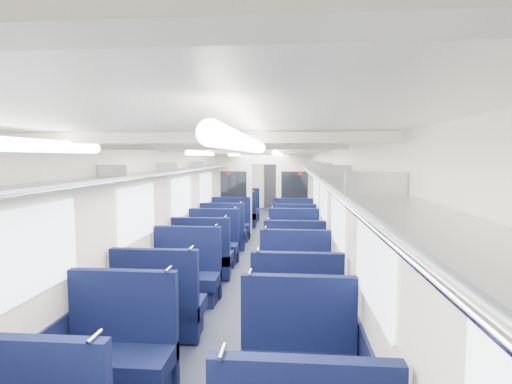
{
  "coord_description": "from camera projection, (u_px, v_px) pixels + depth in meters",
  "views": [
    {
      "loc": [
        0.74,
        -8.26,
        2.2
      ],
      "look_at": [
        -0.23,
        3.14,
        1.2
      ],
      "focal_mm": 27.93,
      "sensor_mm": 36.0,
      "label": 1
    }
  ],
  "objects": [
    {
      "name": "floor",
      "position": [
        254.0,
        261.0,
        8.45
      ],
      "size": [
        2.8,
        18.0,
        0.01
      ],
      "primitive_type": "cube",
      "color": "black",
      "rests_on": "ground"
    },
    {
      "name": "ceiling",
      "position": [
        254.0,
        150.0,
        8.25
      ],
      "size": [
        2.8,
        18.0,
        0.01
      ],
      "primitive_type": "cube",
      "color": "silver",
      "rests_on": "wall_left"
    },
    {
      "name": "wall_left",
      "position": [
        189.0,
        206.0,
        8.47
      ],
      "size": [
        0.02,
        18.0,
        2.35
      ],
      "primitive_type": "cube",
      "color": "beige",
      "rests_on": "floor"
    },
    {
      "name": "dado_left",
      "position": [
        190.0,
        244.0,
        8.54
      ],
      "size": [
        0.03,
        17.9,
        0.7
      ],
      "primitive_type": "cube",
      "color": "black",
      "rests_on": "floor"
    },
    {
      "name": "wall_right",
      "position": [
        322.0,
        207.0,
        8.23
      ],
      "size": [
        0.02,
        18.0,
        2.35
      ],
      "primitive_type": "cube",
      "color": "beige",
      "rests_on": "floor"
    },
    {
      "name": "dado_right",
      "position": [
        320.0,
        246.0,
        8.31
      ],
      "size": [
        0.03,
        17.9,
        0.7
      ],
      "primitive_type": "cube",
      "color": "black",
      "rests_on": "floor"
    },
    {
      "name": "wall_far",
      "position": [
        273.0,
        181.0,
        17.29
      ],
      "size": [
        2.8,
        0.02,
        2.35
      ],
      "primitive_type": "cube",
      "color": "beige",
      "rests_on": "floor"
    },
    {
      "name": "luggage_rack_left",
      "position": [
        197.0,
        168.0,
        8.39
      ],
      "size": [
        0.36,
        17.4,
        0.18
      ],
      "color": "#B2B5BA",
      "rests_on": "wall_left"
    },
    {
      "name": "luggage_rack_right",
      "position": [
        313.0,
        168.0,
        8.18
      ],
      "size": [
        0.36,
        17.4,
        0.18
      ],
      "color": "#B2B5BA",
      "rests_on": "wall_right"
    },
    {
      "name": "windows",
      "position": [
        252.0,
        197.0,
        7.88
      ],
      "size": [
        2.78,
        15.6,
        0.75
      ],
      "color": "white",
      "rests_on": "wall_left"
    },
    {
      "name": "ceiling_fittings",
      "position": [
        253.0,
        153.0,
        8.0
      ],
      "size": [
        2.7,
        16.06,
        0.11
      ],
      "color": "beige",
      "rests_on": "ceiling"
    },
    {
      "name": "end_door",
      "position": [
        273.0,
        185.0,
        17.24
      ],
      "size": [
        0.75,
        0.06,
        2.0
      ],
      "primitive_type": "cube",
      "color": "black",
      "rests_on": "floor"
    },
    {
      "name": "bulkhead",
      "position": [
        264.0,
        191.0,
        11.42
      ],
      "size": [
        2.8,
        0.1,
        2.35
      ],
      "color": "beige",
      "rests_on": "floor"
    },
    {
      "name": "seat_6",
      "position": [
        118.0,
        356.0,
        3.68
      ],
      "size": [
        1.05,
        0.58,
        1.17
      ],
      "color": "#0A1134",
      "rests_on": "floor"
    },
    {
      "name": "seat_7",
      "position": [
        298.0,
        366.0,
        3.51
      ],
      "size": [
        1.05,
        0.58,
        1.17
      ],
      "color": "#0A1134",
      "rests_on": "floor"
    },
    {
      "name": "seat_8",
      "position": [
        159.0,
        309.0,
        4.84
      ],
      "size": [
        1.05,
        0.58,
        1.17
      ],
      "color": "#0A1134",
      "rests_on": "floor"
    },
    {
      "name": "seat_9",
      "position": [
        296.0,
        315.0,
        4.67
      ],
      "size": [
        1.05,
        0.58,
        1.17
      ],
      "color": "#0A1134",
      "rests_on": "floor"
    },
    {
      "name": "seat_10",
      "position": [
        186.0,
        278.0,
        6.06
      ],
      "size": [
        1.05,
        0.58,
        1.17
      ],
      "color": "#0A1134",
      "rests_on": "floor"
    },
    {
      "name": "seat_11",
      "position": [
        295.0,
        284.0,
        5.78
      ],
      "size": [
        1.05,
        0.58,
        1.17
      ],
      "color": "#0A1134",
      "rests_on": "floor"
    },
    {
      "name": "seat_12",
      "position": [
        203.0,
        259.0,
        7.23
      ],
      "size": [
        1.05,
        0.58,
        1.17
      ],
      "color": "#0A1134",
      "rests_on": "floor"
    },
    {
      "name": "seat_13",
      "position": [
        294.0,
        263.0,
        6.91
      ],
      "size": [
        1.05,
        0.58,
        1.17
      ],
      "color": "#0A1134",
      "rests_on": "floor"
    },
    {
      "name": "seat_14",
      "position": [
        213.0,
        247.0,
        8.19
      ],
      "size": [
        1.05,
        0.58,
        1.17
      ],
      "color": "#0A1134",
      "rests_on": "floor"
    },
    {
      "name": "seat_15",
      "position": [
        294.0,
        247.0,
        8.21
      ],
      "size": [
        1.05,
        0.58,
        1.17
      ],
      "color": "#0A1134",
      "rests_on": "floor"
    },
    {
      "name": "seat_16",
      "position": [
        223.0,
        235.0,
        9.47
      ],
      "size": [
        1.05,
        0.58,
        1.17
      ],
      "color": "#0A1134",
      "rests_on": "floor"
    },
    {
      "name": "seat_17",
      "position": [
        293.0,
        236.0,
        9.28
      ],
      "size": [
        1.05,
        0.58,
        1.17
      ],
      "color": "#0A1134",
      "rests_on": "floor"
    },
    {
      "name": "seat_18",
      "position": [
        230.0,
        227.0,
        10.57
      ],
      "size": [
        1.05,
        0.58,
        1.17
      ],
      "color": "#0A1134",
      "rests_on": "floor"
    },
    {
      "name": "seat_19",
      "position": [
        293.0,
        229.0,
        10.3
      ],
      "size": [
        1.05,
        0.58,
        1.17
      ],
      "color": "#0A1134",
      "rests_on": "floor"
    },
    {
      "name": "seat_20",
      "position": [
        240.0,
        216.0,
        12.57
      ],
      "size": [
        1.05,
        0.58,
        1.17
      ],
      "color": "#0A1134",
      "rests_on": "floor"
    },
    {
      "name": "seat_21",
      "position": [
        292.0,
        216.0,
        12.48
      ],
      "size": [
        1.05,
        0.58,
        1.17
      ],
      "color": "#0A1134",
      "rests_on": "floor"
    },
    {
      "name": "seat_22",
      "position": [
        244.0,
        211.0,
        13.68
      ],
      "size": [
        1.05,
        0.58,
        1.17
      ],
      "color": "#0A1134",
      "rests_on": "floor"
    },
    {
      "name": "seat_23",
      "position": [
        292.0,
        211.0,
        13.54
      ],
      "size": [
        1.05,
        0.58,
        1.17
      ],
      "color": "#0A1134",
      "rests_on": "floor"
    }
  ]
}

